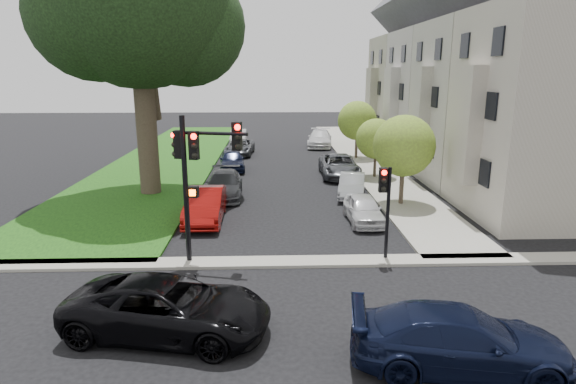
{
  "coord_description": "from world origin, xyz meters",
  "views": [
    {
      "loc": [
        -0.69,
        -14.77,
        6.99
      ],
      "look_at": [
        0.0,
        5.0,
        2.0
      ],
      "focal_mm": 30.0,
      "sensor_mm": 36.0,
      "label": 1
    }
  ],
  "objects_px": {
    "small_tree_c": "(357,121)",
    "car_parked_9": "(238,137)",
    "small_tree_b": "(376,139)",
    "traffic_signal_secondary": "(385,196)",
    "car_cross_near": "(168,307)",
    "car_parked_2": "(339,166)",
    "car_parked_6": "(224,184)",
    "small_tree_a": "(404,146)",
    "car_parked_4": "(320,139)",
    "car_cross_far": "(460,340)",
    "car_parked_8": "(240,147)",
    "car_parked_7": "(232,160)",
    "car_parked_0": "(363,209)",
    "car_parked_5": "(205,205)",
    "traffic_signal_main": "(197,163)",
    "car_parked_1": "(352,185)"
  },
  "relations": [
    {
      "from": "small_tree_b",
      "to": "car_parked_4",
      "type": "bearing_deg",
      "value": 99.42
    },
    {
      "from": "small_tree_a",
      "to": "car_parked_6",
      "type": "xyz_separation_m",
      "value": [
        -9.6,
        2.18,
        -2.49
      ]
    },
    {
      "from": "car_parked_6",
      "to": "car_parked_8",
      "type": "xyz_separation_m",
      "value": [
        -0.0,
        14.13,
        -0.06
      ]
    },
    {
      "from": "small_tree_c",
      "to": "car_parked_9",
      "type": "distance_m",
      "value": 13.51
    },
    {
      "from": "car_cross_near",
      "to": "car_parked_8",
      "type": "xyz_separation_m",
      "value": [
        0.11,
        28.91,
        -0.11
      ]
    },
    {
      "from": "traffic_signal_secondary",
      "to": "car_parked_6",
      "type": "relative_size",
      "value": 0.73
    },
    {
      "from": "traffic_signal_secondary",
      "to": "car_parked_2",
      "type": "bearing_deg",
      "value": 88.4
    },
    {
      "from": "car_parked_6",
      "to": "car_parked_0",
      "type": "bearing_deg",
      "value": -37.58
    },
    {
      "from": "car_parked_1",
      "to": "traffic_signal_main",
      "type": "bearing_deg",
      "value": -115.77
    },
    {
      "from": "car_parked_9",
      "to": "car_parked_5",
      "type": "bearing_deg",
      "value": -91.1
    },
    {
      "from": "traffic_signal_main",
      "to": "car_parked_8",
      "type": "xyz_separation_m",
      "value": [
        -0.04,
        23.87,
        -3.12
      ]
    },
    {
      "from": "car_cross_near",
      "to": "car_parked_7",
      "type": "xyz_separation_m",
      "value": [
        -0.02,
        22.4,
        -0.03
      ]
    },
    {
      "from": "car_parked_1",
      "to": "car_parked_7",
      "type": "relative_size",
      "value": 0.92
    },
    {
      "from": "traffic_signal_main",
      "to": "car_cross_far",
      "type": "xyz_separation_m",
      "value": [
        7.15,
        -6.88,
        -3.03
      ]
    },
    {
      "from": "traffic_signal_secondary",
      "to": "car_cross_near",
      "type": "xyz_separation_m",
      "value": [
        -7.0,
        -5.0,
        -1.74
      ]
    },
    {
      "from": "car_cross_far",
      "to": "car_parked_1",
      "type": "relative_size",
      "value": 1.31
    },
    {
      "from": "car_cross_near",
      "to": "car_parked_8",
      "type": "height_order",
      "value": "car_cross_near"
    },
    {
      "from": "small_tree_c",
      "to": "car_parked_8",
      "type": "bearing_deg",
      "value": 166.12
    },
    {
      "from": "traffic_signal_main",
      "to": "car_cross_near",
      "type": "height_order",
      "value": "traffic_signal_main"
    },
    {
      "from": "car_cross_near",
      "to": "car_cross_far",
      "type": "relative_size",
      "value": 1.07
    },
    {
      "from": "small_tree_b",
      "to": "car_cross_near",
      "type": "relative_size",
      "value": 0.72
    },
    {
      "from": "traffic_signal_secondary",
      "to": "small_tree_a",
      "type": "bearing_deg",
      "value": 70.36
    },
    {
      "from": "car_parked_1",
      "to": "car_parked_2",
      "type": "distance_m",
      "value": 5.35
    },
    {
      "from": "car_parked_5",
      "to": "car_parked_6",
      "type": "xyz_separation_m",
      "value": [
        0.46,
        4.61,
        -0.07
      ]
    },
    {
      "from": "small_tree_b",
      "to": "car_parked_7",
      "type": "height_order",
      "value": "small_tree_b"
    },
    {
      "from": "traffic_signal_secondary",
      "to": "car_parked_5",
      "type": "height_order",
      "value": "traffic_signal_secondary"
    },
    {
      "from": "car_parked_7",
      "to": "car_parked_8",
      "type": "bearing_deg",
      "value": 83.56
    },
    {
      "from": "small_tree_a",
      "to": "car_cross_far",
      "type": "relative_size",
      "value": 0.93
    },
    {
      "from": "small_tree_a",
      "to": "car_parked_7",
      "type": "bearing_deg",
      "value": 134.83
    },
    {
      "from": "small_tree_b",
      "to": "traffic_signal_secondary",
      "type": "relative_size",
      "value": 1.11
    },
    {
      "from": "car_parked_4",
      "to": "traffic_signal_main",
      "type": "bearing_deg",
      "value": -97.1
    },
    {
      "from": "car_parked_0",
      "to": "car_parked_4",
      "type": "bearing_deg",
      "value": 88.36
    },
    {
      "from": "traffic_signal_secondary",
      "to": "car_parked_0",
      "type": "distance_m",
      "value": 5.1
    },
    {
      "from": "car_parked_6",
      "to": "small_tree_b",
      "type": "bearing_deg",
      "value": 23.34
    },
    {
      "from": "car_parked_0",
      "to": "small_tree_c",
      "type": "bearing_deg",
      "value": 80.32
    },
    {
      "from": "traffic_signal_secondary",
      "to": "car_cross_near",
      "type": "relative_size",
      "value": 0.65
    },
    {
      "from": "car_parked_0",
      "to": "car_parked_2",
      "type": "relative_size",
      "value": 0.71
    },
    {
      "from": "car_parked_5",
      "to": "car_parked_9",
      "type": "xyz_separation_m",
      "value": [
        -0.05,
        25.0,
        -0.08
      ]
    },
    {
      "from": "car_cross_far",
      "to": "car_parked_8",
      "type": "relative_size",
      "value": 1.09
    },
    {
      "from": "small_tree_a",
      "to": "car_cross_far",
      "type": "height_order",
      "value": "small_tree_a"
    },
    {
      "from": "car_parked_6",
      "to": "car_parked_9",
      "type": "relative_size",
      "value": 1.15
    },
    {
      "from": "car_cross_far",
      "to": "car_parked_8",
      "type": "distance_m",
      "value": 31.58
    },
    {
      "from": "car_parked_8",
      "to": "car_parked_9",
      "type": "bearing_deg",
      "value": 98.32
    },
    {
      "from": "small_tree_a",
      "to": "car_parked_4",
      "type": "relative_size",
      "value": 0.89
    },
    {
      "from": "car_parked_2",
      "to": "car_parked_6",
      "type": "height_order",
      "value": "car_parked_2"
    },
    {
      "from": "car_parked_5",
      "to": "car_parked_1",
      "type": "bearing_deg",
      "value": 28.5
    },
    {
      "from": "small_tree_b",
      "to": "traffic_signal_secondary",
      "type": "height_order",
      "value": "small_tree_b"
    },
    {
      "from": "small_tree_a",
      "to": "car_parked_2",
      "type": "height_order",
      "value": "small_tree_a"
    },
    {
      "from": "small_tree_c",
      "to": "car_parked_0",
      "type": "height_order",
      "value": "small_tree_c"
    },
    {
      "from": "small_tree_a",
      "to": "car_parked_4",
      "type": "xyz_separation_m",
      "value": [
        -2.3,
        20.61,
        -2.42
      ]
    }
  ]
}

